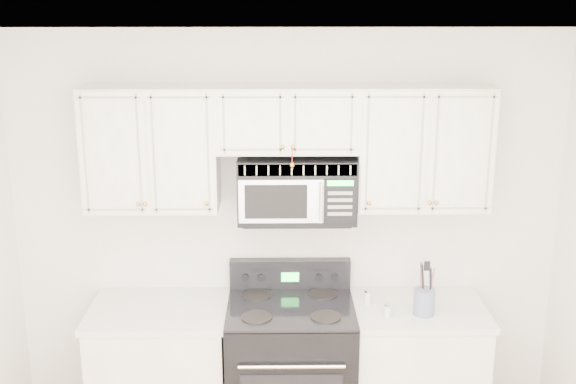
{
  "coord_description": "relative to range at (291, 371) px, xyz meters",
  "views": [
    {
      "loc": [
        -0.05,
        -2.68,
        2.81
      ],
      "look_at": [
        0.0,
        1.3,
        1.7
      ],
      "focal_mm": 45.0,
      "sensor_mm": 36.0,
      "label": 1
    }
  ],
  "objects": [
    {
      "name": "shaker_pepper",
      "position": [
        0.48,
        0.05,
        0.48
      ],
      "size": [
        0.04,
        0.04,
        0.1
      ],
      "color": "silver",
      "rests_on": "base_cabinet_right"
    },
    {
      "name": "microwave",
      "position": [
        0.04,
        0.15,
        1.16
      ],
      "size": [
        0.71,
        0.41,
        0.4
      ],
      "color": "black",
      "rests_on": "ground"
    },
    {
      "name": "utensil_crock",
      "position": [
        0.81,
        -0.1,
        0.53
      ],
      "size": [
        0.13,
        0.13,
        0.34
      ],
      "color": "slate",
      "rests_on": "base_cabinet_right"
    },
    {
      "name": "base_cabinet_left",
      "position": [
        -0.82,
        0.02,
        -0.06
      ],
      "size": [
        0.86,
        0.65,
        0.92
      ],
      "color": "white",
      "rests_on": "ground"
    },
    {
      "name": "shaker_salt",
      "position": [
        0.58,
        -0.15,
        0.48
      ],
      "size": [
        0.04,
        0.04,
        0.09
      ],
      "color": "silver",
      "rests_on": "base_cabinet_right"
    },
    {
      "name": "upper_cabinets",
      "position": [
        -0.02,
        0.17,
        1.45
      ],
      "size": [
        2.44,
        0.37,
        0.75
      ],
      "color": "white",
      "rests_on": "ground"
    },
    {
      "name": "base_cabinet_right",
      "position": [
        0.78,
        0.02,
        -0.06
      ],
      "size": [
        0.86,
        0.65,
        0.92
      ],
      "color": "white",
      "rests_on": "ground"
    },
    {
      "name": "room",
      "position": [
        -0.02,
        -1.42,
        0.82
      ],
      "size": [
        3.51,
        3.51,
        2.61
      ],
      "color": "#A37C5C",
      "rests_on": "ground"
    },
    {
      "name": "range",
      "position": [
        0.0,
        0.0,
        0.0
      ],
      "size": [
        0.79,
        0.71,
        1.13
      ],
      "color": "black",
      "rests_on": "ground"
    }
  ]
}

